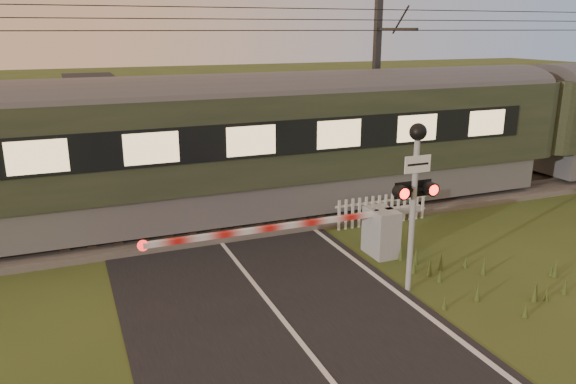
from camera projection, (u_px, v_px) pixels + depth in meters
name	position (u px, v px, depth m)	size (l,w,h in m)	color
ground	(290.00, 330.00, 10.74)	(160.00, 160.00, 0.00)	#34451A
road	(296.00, 335.00, 10.54)	(6.00, 140.00, 0.03)	black
track_bed	(206.00, 222.00, 16.50)	(140.00, 3.40, 0.39)	#47423D
overhead_wires	(198.00, 22.00, 14.92)	(120.00, 0.62, 0.62)	black
train	(529.00, 123.00, 20.21)	(43.09, 2.97, 4.02)	slate
boom_gate	(371.00, 231.00, 14.05)	(7.10, 0.93, 1.24)	gray
crossing_signal	(415.00, 178.00, 11.68)	(0.94, 0.37, 3.71)	gray
picket_fence	(382.00, 209.00, 16.45)	(3.06, 0.07, 0.89)	silver
catenary_mast	(377.00, 86.00, 20.00)	(0.22, 2.46, 6.91)	#2D2D30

